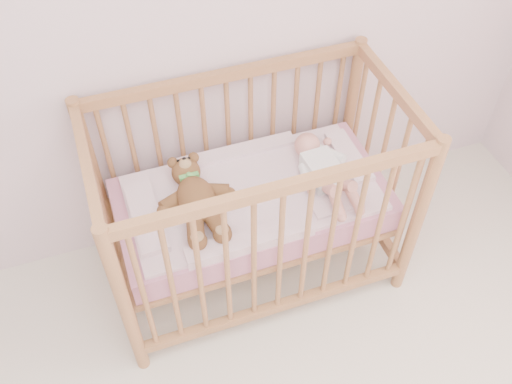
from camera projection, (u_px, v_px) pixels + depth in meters
name	position (u px, v px, depth m)	size (l,w,h in m)	color
wall_back	(132.00, 1.00, 2.14)	(4.00, 0.02, 2.70)	beige
crib	(252.00, 202.00, 2.60)	(1.36, 0.76, 1.00)	#A86B47
mattress	(252.00, 204.00, 2.61)	(1.22, 0.62, 0.13)	#CC7F9A
blanket	(252.00, 193.00, 2.55)	(1.10, 0.58, 0.06)	#CE8EA0
baby	(323.00, 167.00, 2.56)	(0.26, 0.54, 0.13)	white
teddy_bear	(196.00, 198.00, 2.42)	(0.36, 0.52, 0.14)	brown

